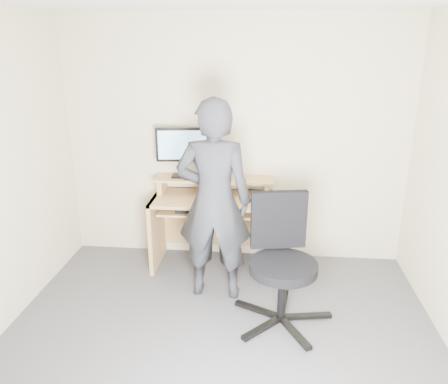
% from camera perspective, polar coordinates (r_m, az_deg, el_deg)
% --- Properties ---
extents(ground, '(3.50, 3.50, 0.00)m').
position_cam_1_polar(ground, '(3.44, -1.03, -21.12)').
color(ground, '#545459').
rests_on(ground, ground).
extents(back_wall, '(3.50, 0.02, 2.50)m').
position_cam_1_polar(back_wall, '(4.48, 1.43, 6.53)').
color(back_wall, beige).
rests_on(back_wall, ground).
extents(desk, '(1.20, 0.60, 0.91)m').
position_cam_1_polar(desk, '(4.50, -1.39, -2.81)').
color(desk, tan).
rests_on(desk, ground).
extents(monitor, '(0.54, 0.15, 0.51)m').
position_cam_1_polar(monitor, '(4.41, -5.40, 5.77)').
color(monitor, black).
rests_on(monitor, desk).
extents(external_drive, '(0.07, 0.13, 0.20)m').
position_cam_1_polar(external_drive, '(4.44, -0.54, 3.23)').
color(external_drive, black).
rests_on(external_drive, desk).
extents(travel_mug, '(0.09, 0.09, 0.16)m').
position_cam_1_polar(travel_mug, '(4.40, 1.23, 2.80)').
color(travel_mug, '#ADACB1').
rests_on(travel_mug, desk).
extents(smartphone, '(0.10, 0.14, 0.01)m').
position_cam_1_polar(smartphone, '(4.40, 2.29, 1.76)').
color(smartphone, black).
rests_on(smartphone, desk).
extents(charger, '(0.05, 0.04, 0.03)m').
position_cam_1_polar(charger, '(4.38, -4.89, 1.81)').
color(charger, black).
rests_on(charger, desk).
extents(headphones, '(0.18, 0.17, 0.06)m').
position_cam_1_polar(headphones, '(4.54, -3.00, 2.35)').
color(headphones, silver).
rests_on(headphones, desk).
extents(keyboard, '(0.49, 0.28, 0.03)m').
position_cam_1_polar(keyboard, '(4.31, -3.34, -2.11)').
color(keyboard, black).
rests_on(keyboard, desk).
extents(mouse, '(0.11, 0.09, 0.04)m').
position_cam_1_polar(mouse, '(4.22, 3.11, -1.09)').
color(mouse, black).
rests_on(mouse, desk).
extents(office_chair, '(0.83, 0.82, 1.05)m').
position_cam_1_polar(office_chair, '(3.61, 7.50, -8.30)').
color(office_chair, black).
rests_on(office_chair, ground).
extents(person, '(0.67, 0.45, 1.81)m').
position_cam_1_polar(person, '(3.79, -1.32, -1.25)').
color(person, black).
rests_on(person, ground).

